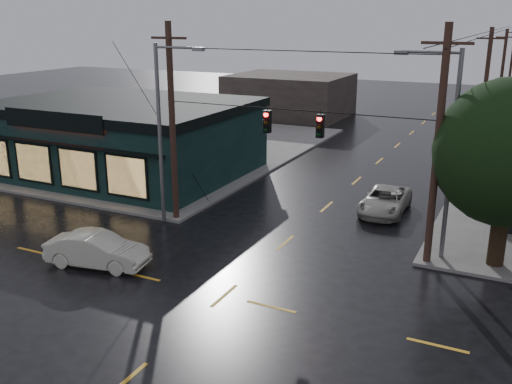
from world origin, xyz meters
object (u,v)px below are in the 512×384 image
at_px(suv_silver, 385,201).
at_px(corner_tree, 509,153).
at_px(sedan_cream, 97,250).
at_px(utility_pole_nw, 176,219).
at_px(utility_pole_ne, 426,264).

bearing_deg(suv_silver, corner_tree, -41.47).
distance_m(corner_tree, sedan_cream, 17.65).
xyz_separation_m(utility_pole_nw, suv_silver, (9.68, 6.00, 0.67)).
xyz_separation_m(corner_tree, utility_pole_nw, (-15.70, -0.89, -5.04)).
bearing_deg(corner_tree, utility_pole_ne, -161.76).
xyz_separation_m(corner_tree, utility_pole_ne, (-2.70, -0.89, -5.04)).
relative_size(utility_pole_nw, utility_pole_ne, 1.00).
bearing_deg(corner_tree, utility_pole_nw, -176.76).
height_order(utility_pole_nw, sedan_cream, utility_pole_nw).
distance_m(utility_pole_ne, suv_silver, 6.89).
bearing_deg(utility_pole_ne, utility_pole_nw, 180.00).
distance_m(utility_pole_ne, sedan_cream, 14.32).
height_order(corner_tree, utility_pole_nw, corner_tree).
xyz_separation_m(corner_tree, suv_silver, (-6.01, 5.11, -4.37)).
relative_size(utility_pole_nw, suv_silver, 2.10).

